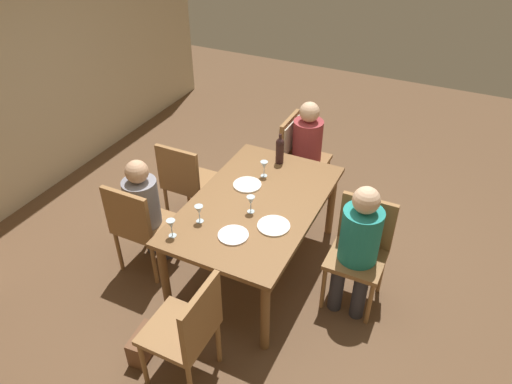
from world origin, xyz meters
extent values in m
plane|color=brown|center=(0.00, 0.00, 0.00)|extent=(10.00, 10.00, 0.00)
cube|color=beige|center=(0.00, 2.71, 1.35)|extent=(6.40, 0.12, 2.70)
cube|color=brown|center=(0.00, 0.00, 0.72)|extent=(1.65, 1.02, 0.04)
cylinder|color=brown|center=(-0.75, -0.44, 0.35)|extent=(0.07, 0.07, 0.70)
cylinder|color=brown|center=(0.75, -0.44, 0.35)|extent=(0.07, 0.07, 0.70)
cylinder|color=brown|center=(-0.75, 0.44, 0.35)|extent=(0.07, 0.07, 0.70)
cylinder|color=brown|center=(0.75, 0.44, 0.35)|extent=(0.07, 0.07, 0.70)
cylinder|color=olive|center=(1.39, -0.19, 0.22)|extent=(0.04, 0.04, 0.44)
cylinder|color=olive|center=(1.01, -0.19, 0.22)|extent=(0.04, 0.04, 0.44)
cylinder|color=olive|center=(1.39, 0.19, 0.22)|extent=(0.04, 0.04, 0.44)
cylinder|color=olive|center=(1.01, 0.19, 0.22)|extent=(0.04, 0.04, 0.44)
cube|color=olive|center=(1.20, 0.00, 0.46)|extent=(0.44, 0.44, 0.04)
cube|color=olive|center=(1.20, 0.20, 0.70)|extent=(0.44, 0.04, 0.44)
cube|color=beige|center=(1.20, 0.20, 0.72)|extent=(0.40, 0.07, 0.31)
cylinder|color=olive|center=(-0.19, -1.08, 0.22)|extent=(0.04, 0.04, 0.44)
cylinder|color=olive|center=(-0.19, -0.70, 0.22)|extent=(0.04, 0.04, 0.44)
cylinder|color=olive|center=(0.19, -1.08, 0.22)|extent=(0.04, 0.04, 0.44)
cylinder|color=olive|center=(0.19, -0.70, 0.22)|extent=(0.04, 0.04, 0.44)
cube|color=olive|center=(0.00, -0.89, 0.46)|extent=(0.44, 0.44, 0.04)
cube|color=olive|center=(0.20, -0.89, 0.70)|extent=(0.04, 0.44, 0.44)
cylinder|color=olive|center=(-0.18, 1.08, 0.22)|extent=(0.04, 0.04, 0.44)
cylinder|color=olive|center=(-0.18, 0.70, 0.22)|extent=(0.04, 0.04, 0.44)
cylinder|color=olive|center=(-0.56, 1.08, 0.22)|extent=(0.04, 0.04, 0.44)
cylinder|color=olive|center=(-0.56, 0.70, 0.22)|extent=(0.04, 0.04, 0.44)
cube|color=olive|center=(-0.37, 0.89, 0.46)|extent=(0.44, 0.44, 0.04)
cube|color=olive|center=(-0.57, 0.89, 0.70)|extent=(0.04, 0.44, 0.44)
cylinder|color=olive|center=(0.56, 1.08, 0.22)|extent=(0.04, 0.04, 0.44)
cylinder|color=olive|center=(0.56, 0.70, 0.22)|extent=(0.04, 0.04, 0.44)
cylinder|color=olive|center=(0.18, 1.08, 0.22)|extent=(0.04, 0.04, 0.44)
cylinder|color=olive|center=(0.18, 0.70, 0.22)|extent=(0.04, 0.04, 0.44)
cube|color=olive|center=(0.37, 0.89, 0.46)|extent=(0.44, 0.44, 0.04)
cube|color=olive|center=(0.17, 0.89, 0.70)|extent=(0.04, 0.44, 0.44)
cylinder|color=olive|center=(-1.39, 0.19, 0.22)|extent=(0.04, 0.04, 0.44)
cylinder|color=olive|center=(-1.01, 0.19, 0.22)|extent=(0.04, 0.04, 0.44)
cylinder|color=olive|center=(-1.01, -0.19, 0.22)|extent=(0.04, 0.04, 0.44)
cube|color=olive|center=(-1.20, 0.00, 0.46)|extent=(0.44, 0.44, 0.04)
cube|color=olive|center=(-1.20, -0.20, 0.70)|extent=(0.44, 0.04, 0.44)
cylinder|color=#33333D|center=(1.29, -0.14, 0.23)|extent=(0.11, 0.11, 0.46)
cylinder|color=#33333D|center=(1.11, -0.14, 0.23)|extent=(0.11, 0.11, 0.46)
cylinder|color=#9E383D|center=(1.20, 0.00, 0.69)|extent=(0.30, 0.30, 0.46)
sphere|color=beige|center=(1.20, 0.00, 1.03)|extent=(0.20, 0.20, 0.20)
cylinder|color=#33333D|center=(-0.15, -0.98, 0.23)|extent=(0.11, 0.11, 0.46)
cylinder|color=#33333D|center=(-0.15, -0.80, 0.23)|extent=(0.11, 0.11, 0.46)
cylinder|color=teal|center=(0.00, -0.89, 0.70)|extent=(0.31, 0.31, 0.48)
sphere|color=beige|center=(0.00, -0.89, 1.04)|extent=(0.21, 0.21, 0.21)
cylinder|color=#33333D|center=(-0.24, 0.98, 0.23)|extent=(0.11, 0.11, 0.46)
cylinder|color=#33333D|center=(-0.24, 0.80, 0.23)|extent=(0.11, 0.11, 0.46)
cylinder|color=gray|center=(-0.37, 0.89, 0.68)|extent=(0.29, 0.29, 0.44)
sphere|color=tan|center=(-0.37, 0.89, 1.00)|extent=(0.19, 0.19, 0.19)
cylinder|color=black|center=(0.65, 0.07, 0.84)|extent=(0.08, 0.08, 0.20)
sphere|color=black|center=(0.65, 0.07, 0.95)|extent=(0.08, 0.08, 0.08)
cylinder|color=black|center=(0.65, 0.07, 1.00)|extent=(0.03, 0.03, 0.07)
cylinder|color=silver|center=(-0.66, 0.38, 0.74)|extent=(0.06, 0.06, 0.00)
cylinder|color=silver|center=(-0.66, 0.38, 0.78)|extent=(0.01, 0.01, 0.07)
cone|color=silver|center=(-0.66, 0.38, 0.85)|extent=(0.07, 0.07, 0.07)
cylinder|color=silver|center=(0.38, 0.10, 0.74)|extent=(0.06, 0.06, 0.00)
cylinder|color=silver|center=(0.38, 0.10, 0.78)|extent=(0.01, 0.01, 0.07)
cone|color=silver|center=(0.38, 0.10, 0.85)|extent=(0.07, 0.07, 0.07)
cylinder|color=silver|center=(-0.42, 0.29, 0.74)|extent=(0.06, 0.06, 0.00)
cylinder|color=silver|center=(-0.42, 0.29, 0.78)|extent=(0.01, 0.01, 0.07)
cone|color=silver|center=(-0.42, 0.29, 0.85)|extent=(0.07, 0.07, 0.07)
cylinder|color=silver|center=(-0.14, -0.02, 0.74)|extent=(0.06, 0.06, 0.00)
cylinder|color=silver|center=(-0.14, -0.02, 0.78)|extent=(0.01, 0.01, 0.07)
cone|color=silver|center=(-0.14, -0.02, 0.85)|extent=(0.07, 0.07, 0.07)
cylinder|color=white|center=(0.18, 0.17, 0.74)|extent=(0.25, 0.25, 0.01)
cylinder|color=white|center=(-0.46, -0.03, 0.74)|extent=(0.23, 0.23, 0.01)
cylinder|color=white|center=(-0.23, -0.26, 0.74)|extent=(0.26, 0.26, 0.01)
cube|color=brown|center=(-1.20, 0.35, 0.11)|extent=(0.29, 0.15, 0.22)
camera|label=1|loc=(-2.82, -1.36, 3.08)|focal=33.17mm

